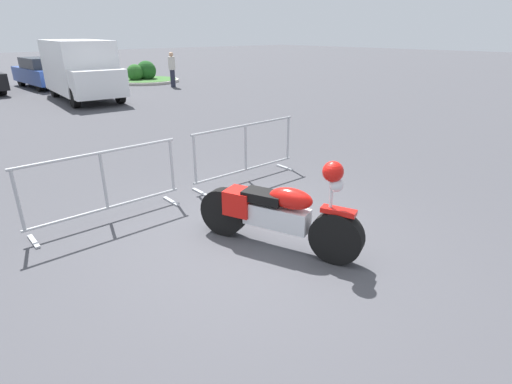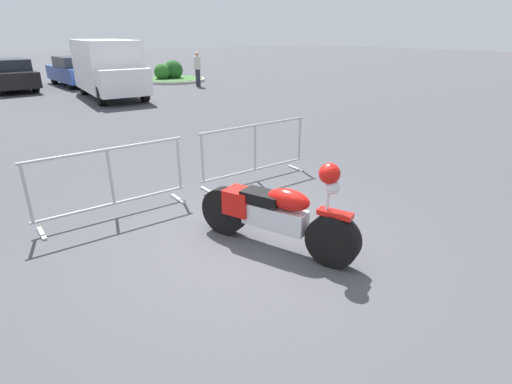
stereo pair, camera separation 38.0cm
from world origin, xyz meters
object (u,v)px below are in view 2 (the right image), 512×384
object	(u,v)px
motorcycle	(275,213)
delivery_van	(108,67)
crowd_barrier_far	(255,151)
parked_car_blue	(75,71)
pedestrian	(198,68)
crowd_barrier_near	(111,182)
parked_car_black	(9,75)

from	to	relation	value
motorcycle	delivery_van	distance (m)	14.31
motorcycle	crowd_barrier_far	world-z (taller)	motorcycle
crowd_barrier_far	parked_car_blue	bearing A→B (deg)	86.31
delivery_van	pedestrian	world-z (taller)	delivery_van
motorcycle	crowd_barrier_far	xyz separation A→B (m)	(1.34, 2.21, 0.07)
motorcycle	parked_car_blue	size ratio (longest dim) A/B	0.50
motorcycle	parked_car_blue	world-z (taller)	parked_car_blue
crowd_barrier_near	pedestrian	size ratio (longest dim) A/B	1.38
parked_car_black	parked_car_blue	distance (m)	3.02
parked_car_blue	parked_car_black	bearing A→B (deg)	89.97
motorcycle	pedestrian	bearing A→B (deg)	133.19
crowd_barrier_far	delivery_van	world-z (taller)	delivery_van
crowd_barrier_far	parked_car_black	xyz separation A→B (m)	(-1.92, 16.76, 0.18)
crowd_barrier_far	parked_car_black	size ratio (longest dim) A/B	0.53
delivery_van	parked_car_black	size ratio (longest dim) A/B	1.17
parked_car_blue	pedestrian	xyz separation A→B (m)	(4.87, -4.10, 0.19)
delivery_van	motorcycle	bearing A→B (deg)	-5.87
motorcycle	pedestrian	distance (m)	16.73
motorcycle	delivery_van	world-z (taller)	delivery_van
motorcycle	delivery_van	bearing A→B (deg)	148.85
crowd_barrier_near	parked_car_black	distance (m)	16.77
parked_car_black	pedestrian	size ratio (longest dim) A/B	2.59
crowd_barrier_near	delivery_van	world-z (taller)	delivery_van
parked_car_black	parked_car_blue	world-z (taller)	parked_car_black
motorcycle	delivery_van	size ratio (longest dim) A/B	0.42
delivery_van	parked_car_blue	size ratio (longest dim) A/B	1.18
crowd_barrier_near	crowd_barrier_far	xyz separation A→B (m)	(2.67, 0.00, 0.00)
delivery_van	parked_car_blue	xyz separation A→B (m)	(-0.10, 5.09, -0.51)
crowd_barrier_near	parked_car_blue	world-z (taller)	parked_car_blue
parked_car_blue	delivery_van	bearing A→B (deg)	177.75
motorcycle	parked_car_black	world-z (taller)	parked_car_black
delivery_van	crowd_barrier_near	bearing A→B (deg)	-13.75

